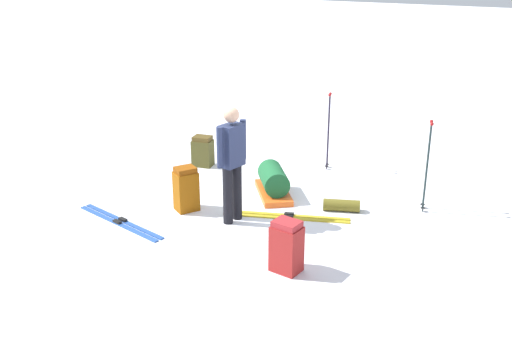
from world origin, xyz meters
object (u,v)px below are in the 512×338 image
Objects in this scene: backpack_large_dark at (286,247)px; gear_sled at (273,182)px; backpack_bright at (186,189)px; sleeping_mat_rolled at (341,205)px; ski_pair_near at (289,217)px; ski_poles_planted_near at (428,162)px; skier_standing at (232,159)px; backpack_small_spare at (203,151)px; ski_pair_far at (120,222)px; ski_poles_planted_far at (329,127)px.

gear_sled is (-2.03, -1.27, -0.10)m from backpack_large_dark.
backpack_bright is 2.35m from sleeping_mat_rolled.
ski_pair_near is at bearing -43.78° from sleeping_mat_rolled.
gear_sled reaches higher than sleeping_mat_rolled.
backpack_bright is at bearing -60.20° from ski_poles_planted_near.
skier_standing is 1.56× the size of gear_sled.
ski_poles_planted_near reaches higher than backpack_large_dark.
backpack_large_dark is 4.02m from backpack_small_spare.
ski_pair_far is at bearing -52.83° from sleeping_mat_rolled.
backpack_small_spare is 1.02× the size of sleeping_mat_rolled.
skier_standing is 2.55× the size of backpack_large_dark.
backpack_small_spare is at bearing -108.28° from gear_sled.
sleeping_mat_rolled is at bearing 30.03° from ski_poles_planted_far.
backpack_large_dark is 2.39m from gear_sled.
skier_standing reaches higher than ski_pair_near.
backpack_small_spare is 1.88m from gear_sled.
gear_sled is at bearing -74.55° from ski_poles_planted_near.
backpack_large_dark is at bearing 25.62° from ski_pair_near.
sleeping_mat_rolled is at bearing 118.86° from backpack_bright.
skier_standing is 2.90m from ski_poles_planted_near.
ski_pair_near is 1.26× the size of ski_poles_planted_far.
backpack_bright is 3.61m from ski_poles_planted_near.
skier_standing is 1.35m from gear_sled.
gear_sled is at bearing -91.48° from sleeping_mat_rolled.
gear_sled is (1.59, -0.25, -0.54)m from ski_poles_planted_far.
backpack_small_spare is 3.03m from sleeping_mat_rolled.
ski_pair_far is at bearing -24.98° from ski_poles_planted_far.
ski_pair_near is at bearing 43.30° from gear_sled.
backpack_bright is 1.45m from gear_sled.
ski_pair_far is 2.62× the size of backpack_large_dark.
ski_pair_far is at bearing -33.53° from backpack_bright.
ski_pair_near is 2.20m from ski_poles_planted_near.
sleeping_mat_rolled is (0.62, 2.96, -0.18)m from backpack_small_spare.
ski_poles_planted_near is (-1.26, 1.64, 0.76)m from ski_pair_near.
sleeping_mat_rolled is at bearing 136.22° from ski_pair_near.
ski_poles_planted_far is at bearing 116.30° from backpack_small_spare.
ski_poles_planted_near reaches higher than ski_pair_near.
backpack_bright is at bearing 146.47° from ski_pair_far.
backpack_large_dark is at bearing 15.76° from ski_poles_planted_far.
ski_poles_planted_near is at bearing 105.45° from gear_sled.
ski_pair_near is at bearing -154.38° from backpack_large_dark.
backpack_small_spare reaches higher than ski_pair_far.
backpack_small_spare is 0.40× the size of ski_poles_planted_far.
skier_standing reaches higher than backpack_large_dark.
ski_poles_planted_far reaches higher than gear_sled.
ski_pair_far is at bearing 7.61° from backpack_small_spare.
backpack_large_dark is at bearing 32.01° from gear_sled.
ski_poles_planted_far is 2.53× the size of sleeping_mat_rolled.
sleeping_mat_rolled is (-1.11, 1.24, -0.86)m from skier_standing.
backpack_large_dark reaches higher than ski_pair_near.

